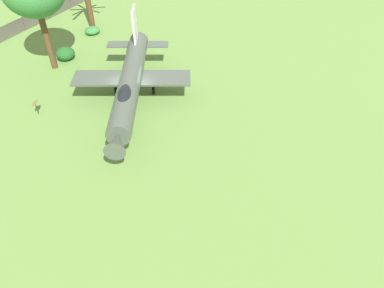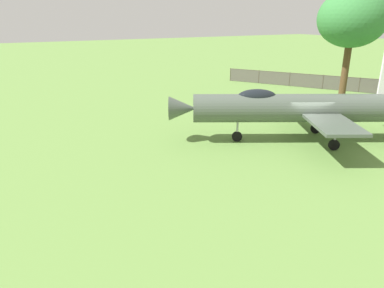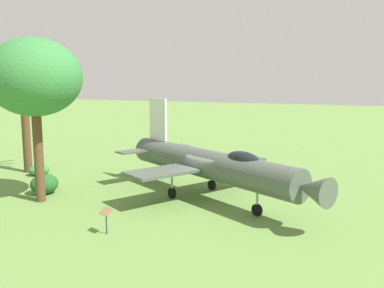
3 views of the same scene
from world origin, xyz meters
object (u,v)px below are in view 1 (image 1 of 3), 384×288
display_jet (130,82)px  shrub_near_fence (92,30)px  shrub_by_tree (65,54)px  info_plaque (35,105)px

display_jet → shrub_near_fence: size_ratio=8.96×
display_jet → shrub_by_tree: (2.70, -9.54, -1.46)m
shrub_by_tree → display_jet: bearing=105.8°
shrub_near_fence → info_plaque: (7.73, 11.14, 0.48)m
info_plaque → display_jet: bearing=160.8°
display_jet → shrub_by_tree: bearing=-135.8°
shrub_near_fence → shrub_by_tree: bearing=46.7°
display_jet → shrub_near_fence: (-1.02, -13.49, -1.68)m
shrub_near_fence → shrub_by_tree: 5.43m
display_jet → info_plaque: 7.21m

